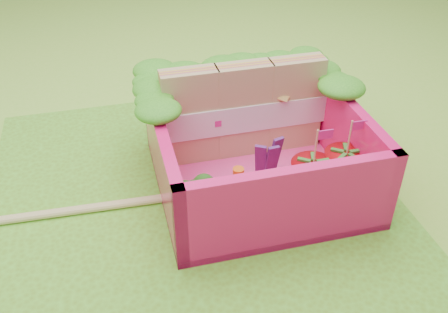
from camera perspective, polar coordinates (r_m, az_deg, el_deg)
name	(u,v)px	position (r m, az deg, el deg)	size (l,w,h in m)	color
ground	(191,193)	(3.37, -3.76, -4.18)	(14.00, 14.00, 0.00)	#94D93D
placemat	(191,191)	(3.36, -3.77, -3.98)	(2.60, 2.60, 0.03)	#68A926
bento_floor	(255,179)	(3.40, 3.61, -2.57)	(1.30, 1.30, 0.05)	#FF4198
bento_box	(257,149)	(3.25, 3.77, 0.92)	(1.30, 1.30, 0.55)	#FF156B
lettuce_ruffle	(237,70)	(3.49, 1.55, 9.81)	(1.43, 0.83, 0.11)	#2D8818
sandwich_stack	(244,110)	(3.46, 2.29, 5.29)	(1.22, 0.18, 0.67)	tan
broccoli	(199,196)	(2.91, -2.87, -4.48)	(0.32, 0.32, 0.27)	#5FA34E
carrot_sticks	(231,192)	(3.03, 0.79, -4.07)	(0.18, 0.10, 0.29)	orange
purple_wedges	(268,165)	(3.16, 5.07, -1.00)	(0.18, 0.11, 0.38)	#491B5E
strawberry_left	(311,181)	(3.15, 9.96, -2.75)	(0.28, 0.28, 0.52)	red
strawberry_right	(344,171)	(3.27, 13.53, -1.61)	(0.28, 0.28, 0.52)	red
snap_peas	(321,185)	(3.32, 11.03, -3.18)	(0.61, 0.51, 0.05)	#61A834
chopsticks	(17,218)	(3.34, -22.55, -6.53)	(1.99, 0.13, 0.04)	#DDC779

